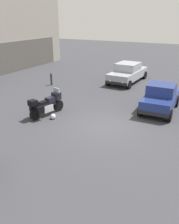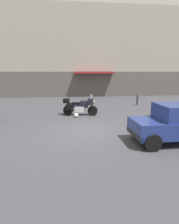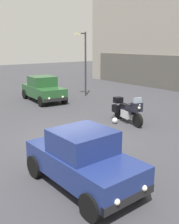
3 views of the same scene
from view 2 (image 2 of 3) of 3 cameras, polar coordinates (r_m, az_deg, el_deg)
ground_plane at (r=9.18m, az=-0.39°, el=-5.70°), size 80.00×80.00×0.00m
building_facade_rear at (r=22.80m, az=-4.20°, el=17.39°), size 29.85×3.40×9.93m
motorcycle at (r=12.28m, az=-3.04°, el=1.83°), size 2.24×0.99×1.36m
helmet at (r=11.80m, az=-4.04°, el=-0.99°), size 0.28×0.28×0.28m
car_compact_side at (r=8.28m, az=24.32°, el=-3.25°), size 3.51×1.77×1.56m
bollard_curbside at (r=16.76m, az=14.24°, el=3.82°), size 0.16×0.16×0.95m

